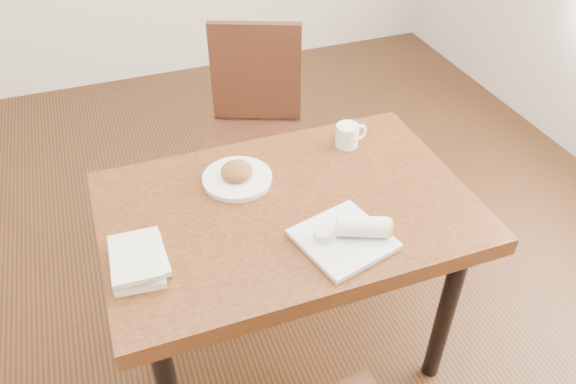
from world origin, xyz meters
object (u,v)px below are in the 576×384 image
object	(u,v)px
chair_far	(255,120)
plate_scone	(237,176)
book_stack	(139,260)
plate_burrito	(350,235)
coffee_mug	(348,135)
table	(288,226)

from	to	relation	value
chair_far	plate_scone	bearing A→B (deg)	-111.89
plate_scone	book_stack	xyz separation A→B (m)	(-0.36, -0.27, 0.00)
plate_burrito	book_stack	size ratio (longest dim) A/B	1.39
chair_far	coffee_mug	distance (m)	0.65
plate_burrito	table	bearing A→B (deg)	116.87
plate_burrito	book_stack	bearing A→B (deg)	169.27
table	coffee_mug	bearing A→B (deg)	36.87
coffee_mug	book_stack	bearing A→B (deg)	-156.68
plate_scone	chair_far	bearing A→B (deg)	68.11
table	plate_scone	bearing A→B (deg)	124.61
book_stack	plate_scone	bearing A→B (deg)	37.15
chair_far	plate_scone	xyz separation A→B (m)	(-0.26, -0.65, 0.22)
plate_scone	coffee_mug	world-z (taller)	coffee_mug
table	plate_burrito	size ratio (longest dim) A/B	3.94
table	book_stack	world-z (taller)	book_stack
chair_far	plate_scone	world-z (taller)	chair_far
table	book_stack	distance (m)	0.50
table	coffee_mug	world-z (taller)	coffee_mug
table	chair_far	bearing A→B (deg)	79.88
plate_scone	table	bearing A→B (deg)	-55.39
chair_far	plate_burrito	distance (m)	1.05
table	plate_scone	xyz separation A→B (m)	(-0.11, 0.17, 0.11)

